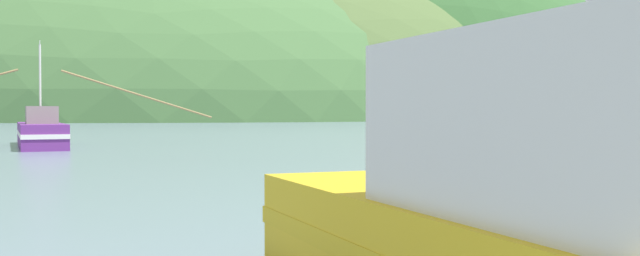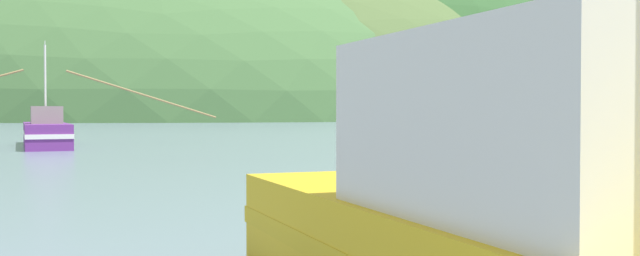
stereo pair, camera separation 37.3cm
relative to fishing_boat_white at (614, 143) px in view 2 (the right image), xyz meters
name	(u,v)px [view 2 (the right image)]	position (x,y,z in m)	size (l,w,h in m)	color
hill_mid_right	(459,119)	(19.78, 183.72, -0.78)	(111.47, 89.18, 91.91)	#386633
hill_mid_left	(135,119)	(-75.24, 173.34, -0.78)	(198.88, 159.11, 93.36)	#47703D
hill_far_left	(244,118)	(-45.59, 187.22, -0.78)	(189.78, 151.83, 92.22)	#516B38
fishing_boat_white	(614,143)	(0.00, 0.00, 0.00)	(7.19, 10.10, 5.02)	white
fishing_boat_purple	(46,133)	(-28.24, 11.60, 0.01)	(18.28, 11.70, 6.11)	#6B2D84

